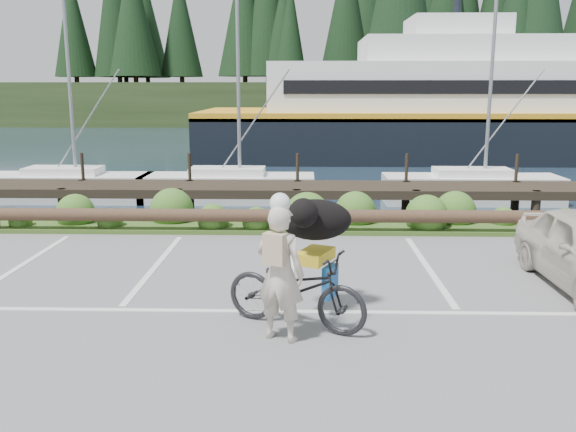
% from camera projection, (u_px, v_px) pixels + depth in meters
% --- Properties ---
extents(ground, '(72.00, 72.00, 0.00)m').
position_uv_depth(ground, '(289.00, 303.00, 9.70)').
color(ground, slate).
extents(harbor_backdrop, '(170.00, 160.00, 30.00)m').
position_uv_depth(harbor_backdrop, '(305.00, 112.00, 86.44)').
color(harbor_backdrop, '#162636').
rests_on(harbor_backdrop, ground).
extents(vegetation_strip, '(34.00, 1.60, 0.10)m').
position_uv_depth(vegetation_strip, '(294.00, 226.00, 14.87)').
color(vegetation_strip, '#3D5B21').
rests_on(vegetation_strip, ground).
extents(log_rail, '(32.00, 0.30, 0.60)m').
position_uv_depth(log_rail, '(294.00, 235.00, 14.20)').
color(log_rail, '#443021').
rests_on(log_rail, ground).
extents(bicycle, '(2.25, 1.55, 1.12)m').
position_uv_depth(bicycle, '(296.00, 289.00, 8.62)').
color(bicycle, black).
rests_on(bicycle, ground).
extents(cyclist, '(0.80, 0.69, 1.87)m').
position_uv_depth(cyclist, '(280.00, 273.00, 8.10)').
color(cyclist, beige).
rests_on(cyclist, ground).
extents(dog, '(0.92, 1.19, 0.62)m').
position_uv_depth(dog, '(315.00, 220.00, 9.04)').
color(dog, black).
rests_on(dog, bicycle).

